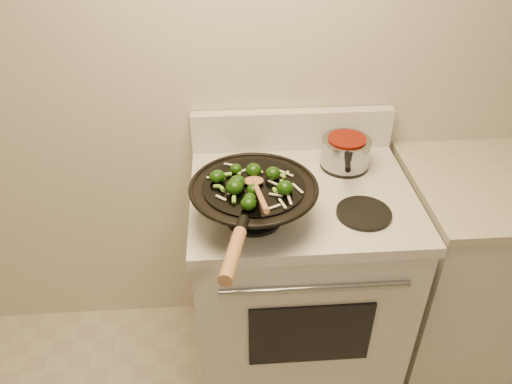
{
  "coord_description": "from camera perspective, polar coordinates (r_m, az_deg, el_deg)",
  "views": [
    {
      "loc": [
        -0.52,
        -0.24,
        1.92
      ],
      "look_at": [
        -0.43,
        1.02,
        1.03
      ],
      "focal_mm": 35.0,
      "sensor_mm": 36.0,
      "label": 1
    }
  ],
  "objects": [
    {
      "name": "stove",
      "position": [
        2.04,
        4.61,
        -10.17
      ],
      "size": [
        0.78,
        0.67,
        1.08
      ],
      "color": "silver",
      "rests_on": "ground"
    },
    {
      "name": "counter_unit",
      "position": [
        2.35,
        26.26,
        -7.89
      ],
      "size": [
        0.9,
        0.62,
        0.91
      ],
      "color": "silver",
      "rests_on": "ground"
    },
    {
      "name": "wok",
      "position": [
        1.56,
        -0.29,
        -0.97
      ],
      "size": [
        0.4,
        0.66,
        0.19
      ],
      "color": "black",
      "rests_on": "stove"
    },
    {
      "name": "saucepan",
      "position": [
        1.87,
        10.22,
        4.63
      ],
      "size": [
        0.18,
        0.29,
        0.11
      ],
      "color": "gray",
      "rests_on": "stove"
    },
    {
      "name": "stirfry",
      "position": [
        1.51,
        -0.96,
        1.07
      ],
      "size": [
        0.29,
        0.27,
        0.05
      ],
      "color": "black",
      "rests_on": "wok"
    },
    {
      "name": "wooden_spoon",
      "position": [
        1.46,
        0.11,
        0.37
      ],
      "size": [
        0.07,
        0.29,
        0.09
      ],
      "color": "#A36D40",
      "rests_on": "wok"
    }
  ]
}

